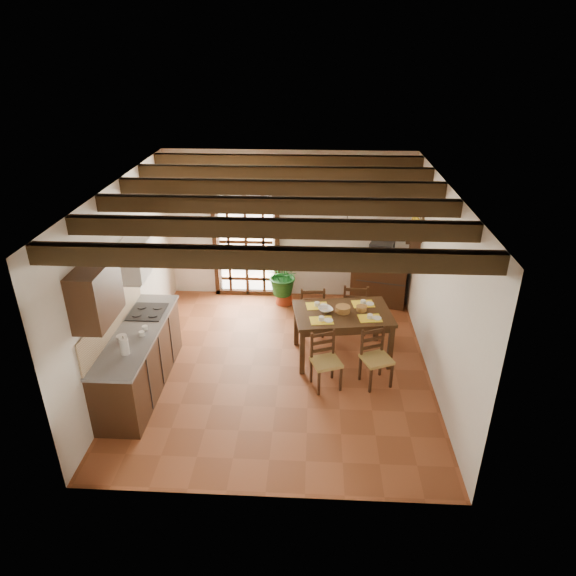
# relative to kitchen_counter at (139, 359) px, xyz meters

# --- Properties ---
(ground_plane) EXTENTS (5.00, 5.00, 0.00)m
(ground_plane) POSITION_rel_kitchen_counter_xyz_m (1.96, 0.60, -0.47)
(ground_plane) COLOR brown
(room_shell) EXTENTS (4.52, 5.02, 2.81)m
(room_shell) POSITION_rel_kitchen_counter_xyz_m (1.96, 0.60, 1.34)
(room_shell) COLOR silver
(room_shell) RESTS_ON ground_plane
(ceiling_beams) EXTENTS (4.50, 4.34, 0.20)m
(ceiling_beams) POSITION_rel_kitchen_counter_xyz_m (1.96, 0.60, 2.22)
(ceiling_beams) COLOR black
(ceiling_beams) RESTS_ON room_shell
(french_door) EXTENTS (1.26, 0.11, 2.32)m
(french_door) POSITION_rel_kitchen_counter_xyz_m (1.16, 3.05, 0.70)
(french_door) COLOR white
(french_door) RESTS_ON ground_plane
(kitchen_counter) EXTENTS (0.64, 2.25, 1.38)m
(kitchen_counter) POSITION_rel_kitchen_counter_xyz_m (0.00, 0.00, 0.00)
(kitchen_counter) COLOR #311C0F
(kitchen_counter) RESTS_ON ground_plane
(upper_cabinet) EXTENTS (0.35, 0.80, 0.70)m
(upper_cabinet) POSITION_rel_kitchen_counter_xyz_m (-0.12, -0.70, 1.38)
(upper_cabinet) COLOR #311C0F
(upper_cabinet) RESTS_ON room_shell
(range_hood) EXTENTS (0.38, 0.60, 0.54)m
(range_hood) POSITION_rel_kitchen_counter_xyz_m (-0.09, 0.55, 1.26)
(range_hood) COLOR white
(range_hood) RESTS_ON room_shell
(counter_items) EXTENTS (0.50, 1.43, 0.25)m
(counter_items) POSITION_rel_kitchen_counter_xyz_m (0.00, 0.09, 0.49)
(counter_items) COLOR black
(counter_items) RESTS_ON kitchen_counter
(dining_table) EXTENTS (1.58, 1.14, 0.79)m
(dining_table) POSITION_rel_kitchen_counter_xyz_m (2.90, 0.94, 0.22)
(dining_table) COLOR #352111
(dining_table) RESTS_ON ground_plane
(chair_near_left) EXTENTS (0.49, 0.48, 0.84)m
(chair_near_left) POSITION_rel_kitchen_counter_xyz_m (2.64, 0.15, -0.21)
(chair_near_left) COLOR #A68946
(chair_near_left) RESTS_ON ground_plane
(chair_near_right) EXTENTS (0.51, 0.50, 0.85)m
(chair_near_right) POSITION_rel_kitchen_counter_xyz_m (3.36, 0.25, -0.21)
(chair_near_right) COLOR #A68946
(chair_near_right) RESTS_ON ground_plane
(chair_far_left) EXTENTS (0.44, 0.43, 0.91)m
(chair_far_left) POSITION_rel_kitchen_counter_xyz_m (2.43, 1.63, -0.19)
(chair_far_left) COLOR #A68946
(chair_far_left) RESTS_ON ground_plane
(chair_far_right) EXTENTS (0.45, 0.43, 0.93)m
(chair_far_right) POSITION_rel_kitchen_counter_xyz_m (3.15, 1.73, -0.18)
(chair_far_right) COLOR #A68946
(chair_far_right) RESTS_ON ground_plane
(table_setting) EXTENTS (1.06, 0.71, 0.10)m
(table_setting) POSITION_rel_kitchen_counter_xyz_m (2.90, 0.94, 0.39)
(table_setting) COLOR yellow
(table_setting) RESTS_ON dining_table
(table_bowl) EXTENTS (0.28, 0.28, 0.05)m
(table_bowl) POSITION_rel_kitchen_counter_xyz_m (2.63, 0.95, 0.35)
(table_bowl) COLOR white
(table_bowl) RESTS_ON dining_table
(sideboard) EXTENTS (1.09, 0.68, 0.86)m
(sideboard) POSITION_rel_kitchen_counter_xyz_m (3.67, 2.83, -0.04)
(sideboard) COLOR #311C0F
(sideboard) RESTS_ON ground_plane
(crt_tv) EXTENTS (0.50, 0.48, 0.35)m
(crt_tv) POSITION_rel_kitchen_counter_xyz_m (3.67, 2.82, 0.57)
(crt_tv) COLOR black
(crt_tv) RESTS_ON sideboard
(fuse_box) EXTENTS (0.25, 0.03, 0.32)m
(fuse_box) POSITION_rel_kitchen_counter_xyz_m (3.46, 3.08, 1.28)
(fuse_box) COLOR white
(fuse_box) RESTS_ON room_shell
(plant_pot) EXTENTS (0.34, 0.34, 0.21)m
(plant_pot) POSITION_rel_kitchen_counter_xyz_m (1.90, 2.69, -0.36)
(plant_pot) COLOR maroon
(plant_pot) RESTS_ON ground_plane
(potted_plant) EXTENTS (2.39, 2.26, 2.11)m
(potted_plant) POSITION_rel_kitchen_counter_xyz_m (1.90, 2.69, 0.10)
(potted_plant) COLOR #144C19
(potted_plant) RESTS_ON ground_plane
(wall_shelf) EXTENTS (0.20, 0.42, 0.20)m
(wall_shelf) POSITION_rel_kitchen_counter_xyz_m (4.10, 2.20, 1.04)
(wall_shelf) COLOR #311C0F
(wall_shelf) RESTS_ON room_shell
(shelf_vase) EXTENTS (0.15, 0.15, 0.15)m
(shelf_vase) POSITION_rel_kitchen_counter_xyz_m (4.10, 2.20, 1.18)
(shelf_vase) COLOR #B2BFB2
(shelf_vase) RESTS_ON wall_shelf
(shelf_flowers) EXTENTS (0.14, 0.14, 0.36)m
(shelf_flowers) POSITION_rel_kitchen_counter_xyz_m (4.10, 2.20, 1.38)
(shelf_flowers) COLOR yellow
(shelf_flowers) RESTS_ON shelf_vase
(framed_picture) EXTENTS (0.03, 0.32, 0.32)m
(framed_picture) POSITION_rel_kitchen_counter_xyz_m (4.18, 2.20, 1.58)
(framed_picture) COLOR brown
(framed_picture) RESTS_ON room_shell
(pendant_lamp) EXTENTS (0.36, 0.36, 0.84)m
(pendant_lamp) POSITION_rel_kitchen_counter_xyz_m (2.90, 1.04, 1.60)
(pendant_lamp) COLOR black
(pendant_lamp) RESTS_ON room_shell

